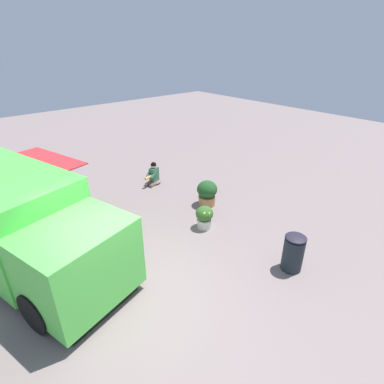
% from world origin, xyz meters
% --- Properties ---
extents(ground_plane, '(40.00, 40.00, 0.00)m').
position_xyz_m(ground_plane, '(0.00, 0.00, 0.00)').
color(ground_plane, gray).
extents(food_truck, '(3.30, 5.42, 2.24)m').
position_xyz_m(food_truck, '(-1.32, 2.29, 1.07)').
color(food_truck, '#53CF4A').
rests_on(food_truck, ground_plane).
extents(person_customer, '(0.81, 0.58, 0.85)m').
position_xyz_m(person_customer, '(3.48, 4.26, 0.32)').
color(person_customer, '#80635C').
rests_on(person_customer, ground_plane).
extents(planter_flowering_near, '(0.65, 0.65, 0.83)m').
position_xyz_m(planter_flowering_near, '(3.86, 1.79, 0.44)').
color(planter_flowering_near, '#AD7B50').
rests_on(planter_flowering_near, ground_plane).
extents(planter_flowering_far, '(0.50, 0.50, 0.67)m').
position_xyz_m(planter_flowering_far, '(2.88, 0.87, 0.36)').
color(planter_flowering_far, beige).
rests_on(planter_flowering_far, ground_plane).
extents(trash_bin, '(0.49, 0.49, 0.93)m').
position_xyz_m(trash_bin, '(3.21, -1.75, 0.47)').
color(trash_bin, '#1D252D').
rests_on(trash_bin, ground_plane).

